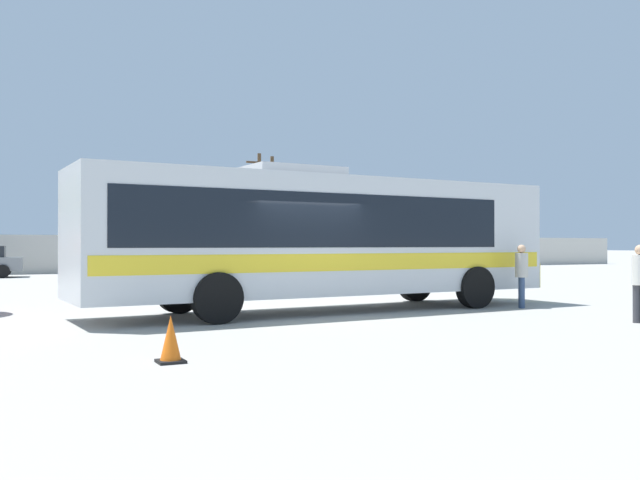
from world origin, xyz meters
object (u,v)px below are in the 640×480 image
object	(u,v)px
traffic_cone_on_apron	(171,340)
utility_pole_near	(259,208)
coach_bus_silver_yellow	(321,235)
passenger_waiting_on_apron	(640,279)
attendant_by_bus_door	(522,272)
parked_car_third_white	(135,260)
utility_pole_far	(272,210)
parked_car_rightmost_red	(238,259)

from	to	relation	value
traffic_cone_on_apron	utility_pole_near	bearing A→B (deg)	66.57
coach_bus_silver_yellow	passenger_waiting_on_apron	size ratio (longest dim) A/B	7.48
attendant_by_bus_door	traffic_cone_on_apron	world-z (taller)	attendant_by_bus_door
attendant_by_bus_door	passenger_waiting_on_apron	xyz separation A→B (m)	(-0.18, -3.57, 0.00)
utility_pole_near	traffic_cone_on_apron	xyz separation A→B (m)	(-14.10, -32.53, -3.65)
parked_car_third_white	utility_pole_far	xyz separation A→B (m)	(10.43, 6.54, 3.16)
passenger_waiting_on_apron	coach_bus_silver_yellow	bearing A→B (deg)	132.91
utility_pole_far	traffic_cone_on_apron	bearing A→B (deg)	-114.70
parked_car_third_white	utility_pole_far	size ratio (longest dim) A/B	0.61
parked_car_third_white	traffic_cone_on_apron	world-z (taller)	parked_car_third_white
parked_car_rightmost_red	utility_pole_near	bearing A→B (deg)	56.13
parked_car_rightmost_red	parked_car_third_white	bearing A→B (deg)	-172.64
coach_bus_silver_yellow	parked_car_third_white	bearing A→B (deg)	89.95
parked_car_third_white	parked_car_rightmost_red	world-z (taller)	parked_car_third_white
coach_bus_silver_yellow	attendant_by_bus_door	world-z (taller)	coach_bus_silver_yellow
utility_pole_far	traffic_cone_on_apron	distance (m)	37.09
utility_pole_far	traffic_cone_on_apron	xyz separation A→B (m)	(-15.42, -33.53, -3.65)
parked_car_third_white	utility_pole_far	world-z (taller)	utility_pole_far
attendant_by_bus_door	utility_pole_near	world-z (taller)	utility_pole_near
attendant_by_bus_door	utility_pole_far	world-z (taller)	utility_pole_far
coach_bus_silver_yellow	traffic_cone_on_apron	xyz separation A→B (m)	(-4.97, -5.40, -1.51)
utility_pole_near	traffic_cone_on_apron	distance (m)	35.64
utility_pole_far	coach_bus_silver_yellow	bearing A→B (deg)	-110.39
attendant_by_bus_door	parked_car_third_white	size ratio (longest dim) A/B	0.34
parked_car_third_white	utility_pole_near	bearing A→B (deg)	31.30
attendant_by_bus_door	coach_bus_silver_yellow	bearing A→B (deg)	163.03
passenger_waiting_on_apron	utility_pole_near	size ratio (longest dim) A/B	0.21
passenger_waiting_on_apron	utility_pole_near	xyz separation A→B (m)	(4.42, 32.20, 3.06)
passenger_waiting_on_apron	utility_pole_far	size ratio (longest dim) A/B	0.21
traffic_cone_on_apron	parked_car_rightmost_red	bearing A→B (deg)	68.58
parked_car_rightmost_red	traffic_cone_on_apron	world-z (taller)	parked_car_rightmost_red
utility_pole_far	utility_pole_near	bearing A→B (deg)	-143.00
coach_bus_silver_yellow	parked_car_third_white	world-z (taller)	coach_bus_silver_yellow
passenger_waiting_on_apron	parked_car_third_white	size ratio (longest dim) A/B	0.34
passenger_waiting_on_apron	parked_car_rightmost_red	distance (m)	27.45
utility_pole_near	utility_pole_far	xyz separation A→B (m)	(1.32, 1.00, -0.00)
parked_car_third_white	utility_pole_near	world-z (taller)	utility_pole_near
coach_bus_silver_yellow	traffic_cone_on_apron	size ratio (longest dim) A/B	18.53
utility_pole_far	parked_car_rightmost_red	bearing A→B (deg)	-128.11
utility_pole_near	utility_pole_far	bearing A→B (deg)	37.00
parked_car_rightmost_red	utility_pole_far	distance (m)	8.00
parked_car_rightmost_red	utility_pole_near	xyz separation A→B (m)	(3.21, 4.78, 3.20)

